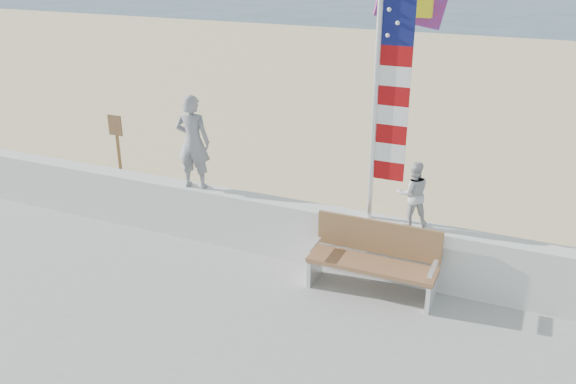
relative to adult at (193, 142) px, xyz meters
name	(u,v)px	position (x,y,z in m)	size (l,w,h in m)	color
ground	(220,330)	(1.54, -2.00, -1.85)	(220.00, 220.00, 0.00)	#314C63
sand	(393,140)	(1.54, 7.00, -1.81)	(90.00, 40.00, 0.08)	beige
seawall	(281,228)	(1.54, 0.00, -1.22)	(30.00, 0.35, 0.90)	silver
adult	(193,142)	(0.00, 0.00, 0.00)	(0.56, 0.37, 1.53)	gray
child	(413,194)	(3.55, 0.00, -0.29)	(0.46, 0.36, 0.94)	silver
bench	(374,258)	(3.17, -0.45, -1.16)	(1.80, 0.57, 1.00)	#936440
flag	(385,88)	(3.07, 0.00, 1.15)	(0.50, 0.08, 3.50)	silver
parafoil_kite	(412,4)	(3.03, 1.39, 2.10)	(1.10, 0.62, 0.74)	red
sign	(117,143)	(-2.94, 1.69, -0.90)	(0.32, 0.07, 1.46)	olive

